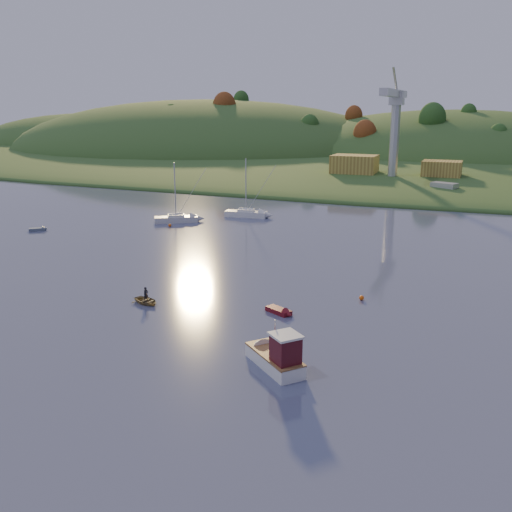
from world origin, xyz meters
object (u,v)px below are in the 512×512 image
at_px(fishing_boat, 272,353).
at_px(sailboat_near, 176,218).
at_px(sailboat_far, 246,213).
at_px(grey_dinghy, 41,229).
at_px(red_tender, 283,312).
at_px(canoe, 146,301).

bearing_deg(fishing_boat, sailboat_near, -12.17).
distance_m(fishing_boat, sailboat_far, 60.02).
xyz_separation_m(sailboat_near, grey_dinghy, (-16.48, -13.90, -0.45)).
bearing_deg(red_tender, grey_dinghy, -176.80).
bearing_deg(red_tender, sailboat_far, 144.05).
distance_m(sailboat_near, canoe, 41.33).
bearing_deg(fishing_boat, sailboat_far, -24.29).
height_order(fishing_boat, grey_dinghy, fishing_boat).
relative_size(fishing_boat, red_tender, 1.98).
distance_m(sailboat_near, sailboat_far, 12.72).
bearing_deg(fishing_boat, red_tender, -34.24).
bearing_deg(fishing_boat, grey_dinghy, 8.91).
relative_size(fishing_boat, sailboat_near, 0.65).
height_order(fishing_boat, red_tender, fishing_boat).
xyz_separation_m(sailboat_near, red_tender, (31.63, -34.94, -0.45)).
relative_size(sailboat_far, canoe, 3.41).
height_order(red_tender, grey_dinghy, red_tender).
bearing_deg(canoe, red_tender, -60.99).
relative_size(sailboat_near, sailboat_far, 0.97).
distance_m(fishing_boat, canoe, 18.37).
distance_m(sailboat_far, red_tender, 49.38).
bearing_deg(red_tender, sailboat_near, 158.97).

